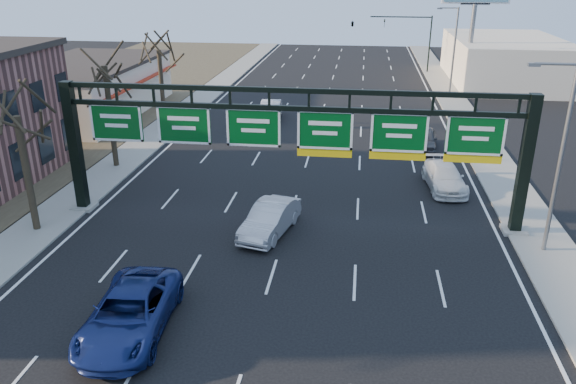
# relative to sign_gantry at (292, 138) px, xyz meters

# --- Properties ---
(ground) EXTENTS (160.00, 160.00, 0.00)m
(ground) POSITION_rel_sign_gantry_xyz_m (-0.16, -8.00, -4.63)
(ground) COLOR black
(ground) RESTS_ON ground
(sidewalk_left) EXTENTS (3.00, 120.00, 0.12)m
(sidewalk_left) POSITION_rel_sign_gantry_xyz_m (-12.96, 12.00, -4.57)
(sidewalk_left) COLOR gray
(sidewalk_left) RESTS_ON ground
(sidewalk_right) EXTENTS (3.00, 120.00, 0.12)m
(sidewalk_right) POSITION_rel_sign_gantry_xyz_m (12.64, 12.00, -4.57)
(sidewalk_right) COLOR gray
(sidewalk_right) RESTS_ON ground
(lane_markings) EXTENTS (21.60, 120.00, 0.01)m
(lane_markings) POSITION_rel_sign_gantry_xyz_m (-0.16, 12.00, -4.62)
(lane_markings) COLOR white
(lane_markings) RESTS_ON ground
(sign_gantry) EXTENTS (24.60, 1.20, 7.20)m
(sign_gantry) POSITION_rel_sign_gantry_xyz_m (0.00, 0.00, 0.00)
(sign_gantry) COLOR black
(sign_gantry) RESTS_ON ground
(cream_strip) EXTENTS (10.90, 18.40, 4.70)m
(cream_strip) POSITION_rel_sign_gantry_xyz_m (-21.64, 21.00, -2.27)
(cream_strip) COLOR beige
(cream_strip) RESTS_ON ground
(building_right_distant) EXTENTS (12.00, 20.00, 5.00)m
(building_right_distant) POSITION_rel_sign_gantry_xyz_m (19.84, 42.00, -2.13)
(building_right_distant) COLOR beige
(building_right_distant) RESTS_ON ground
(tree_gantry) EXTENTS (3.60, 3.60, 8.48)m
(tree_gantry) POSITION_rel_sign_gantry_xyz_m (-12.96, -3.00, 2.48)
(tree_gantry) COLOR black
(tree_gantry) RESTS_ON sidewalk_left
(tree_mid) EXTENTS (3.60, 3.60, 9.24)m
(tree_mid) POSITION_rel_sign_gantry_xyz_m (-12.96, 7.00, 3.23)
(tree_mid) COLOR black
(tree_mid) RESTS_ON sidewalk_left
(tree_far) EXTENTS (3.60, 3.60, 8.86)m
(tree_far) POSITION_rel_sign_gantry_xyz_m (-12.96, 17.00, 2.86)
(tree_far) COLOR black
(tree_far) RESTS_ON sidewalk_left
(streetlight_near) EXTENTS (2.15, 0.22, 9.00)m
(streetlight_near) POSITION_rel_sign_gantry_xyz_m (12.31, -2.00, 0.45)
(streetlight_near) COLOR slate
(streetlight_near) RESTS_ON sidewalk_right
(streetlight_far) EXTENTS (2.15, 0.22, 9.00)m
(streetlight_far) POSITION_rel_sign_gantry_xyz_m (12.31, 32.00, 0.45)
(streetlight_far) COLOR slate
(streetlight_far) RESTS_ON sidewalk_right
(billboard_right) EXTENTS (7.00, 0.50, 12.00)m
(billboard_right) POSITION_rel_sign_gantry_xyz_m (14.84, 36.98, 4.43)
(billboard_right) COLOR slate
(billboard_right) RESTS_ON ground
(traffic_signal_mast) EXTENTS (10.16, 0.54, 7.00)m
(traffic_signal_mast) POSITION_rel_sign_gantry_xyz_m (5.53, 47.00, 0.87)
(traffic_signal_mast) COLOR black
(traffic_signal_mast) RESTS_ON ground
(car_blue_suv) EXTENTS (3.12, 6.17, 1.67)m
(car_blue_suv) POSITION_rel_sign_gantry_xyz_m (-4.72, -10.69, -3.79)
(car_blue_suv) COLOR navy
(car_blue_suv) RESTS_ON ground
(car_silver_sedan) EXTENTS (2.77, 5.09, 1.59)m
(car_silver_sedan) POSITION_rel_sign_gantry_xyz_m (-0.91, -1.75, -3.83)
(car_silver_sedan) COLOR #B4B4B9
(car_silver_sedan) RESTS_ON ground
(car_white_wagon) EXTENTS (2.58, 5.29, 1.48)m
(car_white_wagon) POSITION_rel_sign_gantry_xyz_m (8.69, 5.84, -3.89)
(car_white_wagon) COLOR white
(car_white_wagon) RESTS_ON ground
(car_grey_far) EXTENTS (2.32, 4.71, 1.55)m
(car_grey_far) POSITION_rel_sign_gantry_xyz_m (8.20, 13.86, -3.86)
(car_grey_far) COLOR #3B3D40
(car_grey_far) RESTS_ON ground
(car_silver_distant) EXTENTS (1.98, 5.00, 1.62)m
(car_silver_distant) POSITION_rel_sign_gantry_xyz_m (-4.55, 21.00, -3.82)
(car_silver_distant) COLOR silver
(car_silver_distant) RESTS_ON ground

